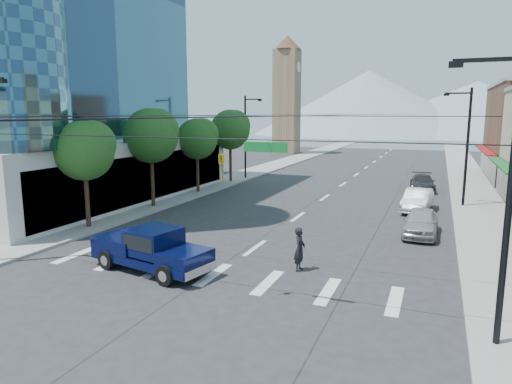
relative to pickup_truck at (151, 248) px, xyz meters
The scene contains 19 objects.
ground 3.41m from the pickup_truck, 17.32° to the right, with size 160.00×160.00×0.00m, color #28282B.
sidewalk_left 40.05m from the pickup_truck, 102.85° to the left, with size 4.00×120.00×0.15m, color gray.
sidewalk_right 41.86m from the pickup_truck, 68.86° to the left, with size 4.00×120.00×0.15m, color gray.
office_tower 29.71m from the pickup_truck, 150.92° to the left, with size 29.50×27.00×30.00m.
clock_tower 63.22m from the pickup_truck, 102.39° to the left, with size 4.80×4.80×20.40m.
mountain_left 149.84m from the pickup_truck, 94.57° to the left, with size 80.00×80.00×22.00m, color gray.
mountain_right 160.90m from the pickup_truck, 81.74° to the left, with size 90.00×90.00×18.00m, color gray.
tree_near 10.27m from the pickup_truck, 147.24° to the left, with size 3.65×3.64×6.71m.
tree_midnear 15.21m from the pickup_truck, 123.32° to the left, with size 4.09×4.09×7.52m.
tree_midfar 21.10m from the pickup_truck, 112.63° to the left, with size 3.65×3.64×6.71m.
tree_far 27.70m from the pickup_truck, 106.97° to the left, with size 4.09×4.09×7.52m.
signal_rig 5.25m from the pickup_truck, 30.88° to the right, with size 21.80×0.20×9.00m.
lamp_pole_nw 30.26m from the pickup_truck, 104.62° to the left, with size 2.00×0.25×9.00m.
lamp_pole_ne 25.43m from the pickup_truck, 56.81° to the left, with size 2.00×0.25×9.00m.
pickup_truck is the anchor object (origin of this frame).
pedestrian 6.78m from the pickup_truck, 22.00° to the left, with size 0.73×0.48×2.01m, color black.
parked_car_near 15.73m from the pickup_truck, 44.66° to the left, with size 1.89×4.71×1.60m, color #AAA9AE.
parked_car_mid 21.11m from the pickup_truck, 59.57° to the left, with size 1.74×4.98×1.64m, color #BEBEBE.
parked_car_far 29.93m from the pickup_truck, 69.07° to the left, with size 2.11×5.20×1.51m, color #2B2A2D.
Camera 1 is at (8.78, -15.82, 7.10)m, focal length 32.00 mm.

